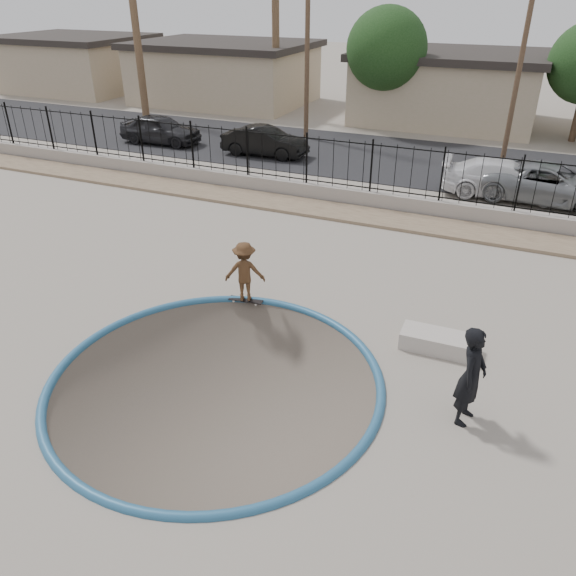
% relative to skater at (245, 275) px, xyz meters
% --- Properties ---
extents(ground, '(120.00, 120.00, 2.20)m').
position_rel_skater_xyz_m(ground, '(0.93, 9.83, -1.89)').
color(ground, gray).
rests_on(ground, ground).
extents(bowl_pit, '(6.84, 6.84, 1.80)m').
position_rel_skater_xyz_m(bowl_pit, '(0.93, -3.17, -0.79)').
color(bowl_pit, '#4B4339').
rests_on(bowl_pit, ground).
extents(coping_ring, '(7.04, 7.04, 0.20)m').
position_rel_skater_xyz_m(coping_ring, '(0.93, -3.17, -0.79)').
color(coping_ring, '#26587D').
rests_on(coping_ring, ground).
extents(rock_strip, '(42.00, 1.60, 0.11)m').
position_rel_skater_xyz_m(rock_strip, '(0.93, 7.03, -0.74)').
color(rock_strip, '#947C61').
rests_on(rock_strip, ground).
extents(retaining_wall, '(42.00, 0.45, 0.60)m').
position_rel_skater_xyz_m(retaining_wall, '(0.93, 8.13, -0.49)').
color(retaining_wall, gray).
rests_on(retaining_wall, ground).
extents(fence, '(40.00, 0.04, 1.80)m').
position_rel_skater_xyz_m(fence, '(0.93, 8.13, 0.71)').
color(fence, black).
rests_on(fence, retaining_wall).
extents(street, '(90.00, 8.00, 0.04)m').
position_rel_skater_xyz_m(street, '(0.93, 14.83, -0.77)').
color(street, black).
rests_on(street, ground).
extents(house_west_far, '(10.60, 8.60, 3.90)m').
position_rel_skater_xyz_m(house_west_far, '(-27.07, 24.33, 1.18)').
color(house_west_far, tan).
rests_on(house_west_far, ground).
extents(house_west, '(11.60, 8.60, 3.90)m').
position_rel_skater_xyz_m(house_west, '(-14.07, 24.33, 1.18)').
color(house_west, tan).
rests_on(house_west, ground).
extents(house_center, '(10.60, 8.60, 3.90)m').
position_rel_skater_xyz_m(house_center, '(0.93, 24.33, 1.18)').
color(house_center, tan).
rests_on(house_center, ground).
extents(utility_pole_left, '(1.70, 0.24, 9.00)m').
position_rel_skater_xyz_m(utility_pole_left, '(-5.07, 16.83, 3.91)').
color(utility_pole_left, '#473323').
rests_on(utility_pole_left, ground).
extents(utility_pole_mid, '(1.70, 0.24, 9.50)m').
position_rel_skater_xyz_m(utility_pole_mid, '(4.93, 16.83, 4.16)').
color(utility_pole_mid, '#473323').
rests_on(utility_pole_mid, ground).
extents(street_tree_left, '(4.32, 4.32, 6.36)m').
position_rel_skater_xyz_m(street_tree_left, '(-2.07, 20.83, 3.40)').
color(street_tree_left, '#473323').
rests_on(street_tree_left, ground).
extents(skater, '(1.17, 0.92, 1.58)m').
position_rel_skater_xyz_m(skater, '(0.00, 0.00, 0.00)').
color(skater, brown).
rests_on(skater, ground).
extents(skateboard, '(0.93, 0.33, 0.08)m').
position_rel_skater_xyz_m(skateboard, '(0.00, 0.00, -0.73)').
color(skateboard, black).
rests_on(skateboard, ground).
extents(videographer, '(0.59, 0.80, 2.01)m').
position_rel_skater_xyz_m(videographer, '(5.84, -2.31, 0.21)').
color(videographer, black).
rests_on(videographer, ground).
extents(concrete_ledge, '(1.61, 0.73, 0.40)m').
position_rel_skater_xyz_m(concrete_ledge, '(4.93, -0.17, -0.59)').
color(concrete_ledge, '#B1A79D').
rests_on(concrete_ledge, ground).
extents(car_a, '(4.23, 1.80, 1.43)m').
position_rel_skater_xyz_m(car_a, '(-11.46, 12.83, -0.04)').
color(car_a, black).
rests_on(car_a, street).
extents(car_b, '(4.10, 1.50, 1.34)m').
position_rel_skater_xyz_m(car_b, '(-5.57, 12.83, -0.09)').
color(car_b, black).
rests_on(car_b, street).
extents(car_c, '(4.81, 2.25, 1.36)m').
position_rel_skater_xyz_m(car_c, '(5.35, 11.23, -0.08)').
color(car_c, white).
rests_on(car_c, street).
extents(car_d, '(5.25, 2.79, 1.41)m').
position_rel_skater_xyz_m(car_d, '(6.94, 11.23, -0.05)').
color(car_d, gray).
rests_on(car_d, street).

